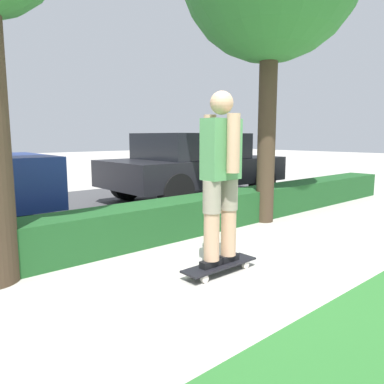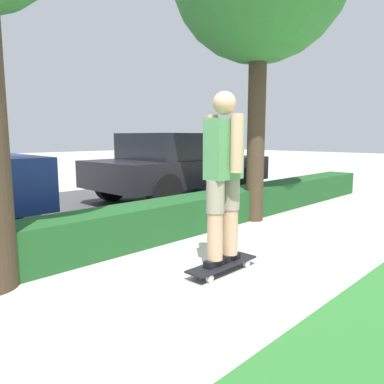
% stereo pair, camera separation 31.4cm
% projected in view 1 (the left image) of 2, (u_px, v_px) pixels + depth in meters
% --- Properties ---
extents(ground_plane, '(60.00, 60.00, 0.00)m').
position_uv_depth(ground_plane, '(232.00, 274.00, 3.85)').
color(ground_plane, '#BCB7AD').
extents(street_asphalt, '(12.88, 5.00, 0.01)m').
position_uv_depth(street_asphalt, '(66.00, 212.00, 6.97)').
color(street_asphalt, '#474749').
rests_on(street_asphalt, ground_plane).
extents(hedge_row, '(12.88, 0.60, 0.51)m').
position_uv_depth(hedge_row, '(144.00, 223.00, 5.00)').
color(hedge_row, '#1E5123').
rests_on(hedge_row, ground_plane).
extents(skateboard, '(0.89, 0.24, 0.10)m').
position_uv_depth(skateboard, '(220.00, 266.00, 3.88)').
color(skateboard, black).
rests_on(skateboard, ground_plane).
extents(skater_person, '(0.51, 0.45, 1.75)m').
position_uv_depth(skater_person, '(221.00, 174.00, 3.74)').
color(skater_person, black).
rests_on(skater_person, skateboard).
extents(parked_car_middle, '(4.15, 2.02, 1.47)m').
position_uv_depth(parked_car_middle, '(195.00, 164.00, 8.43)').
color(parked_car_middle, black).
rests_on(parked_car_middle, ground_plane).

